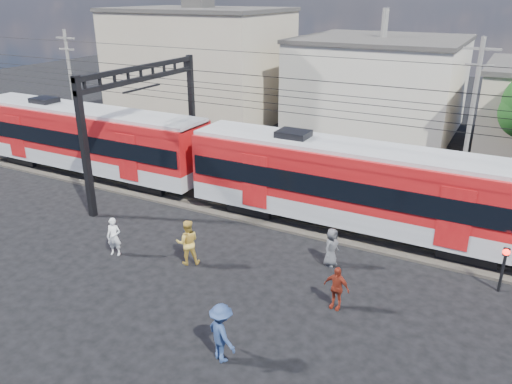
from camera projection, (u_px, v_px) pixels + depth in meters
ground at (227, 305)px, 18.08m from camera, size 120.00×120.00×0.00m
track_bed at (310, 220)px, 24.61m from camera, size 70.00×3.40×0.12m
rail_near at (305, 224)px, 23.95m from camera, size 70.00×0.12×0.12m
rail_far at (316, 213)px, 25.18m from camera, size 70.00×0.12×0.12m
commuter_train at (361, 184)px, 22.71m from camera, size 50.30×3.08×4.17m
catenary at (163, 101)px, 26.47m from camera, size 70.00×9.30×7.52m
building_west at (201, 64)px, 43.39m from camera, size 14.28×10.20×9.30m
building_midwest at (379, 85)px, 39.70m from camera, size 12.24×12.24×7.30m
utility_pole_mid at (471, 115)px, 26.07m from camera, size 1.80×0.24×8.50m
utility_pole_west at (71, 81)px, 37.50m from camera, size 1.80×0.24×8.00m
pedestrian_a at (114, 237)px, 21.25m from camera, size 0.71×0.58×1.69m
pedestrian_b at (188, 242)px, 20.50m from camera, size 1.20×1.15×1.95m
pedestrian_c at (221, 333)px, 15.05m from camera, size 1.46×1.22×1.96m
pedestrian_d at (336, 288)px, 17.63m from camera, size 1.01×0.50×1.65m
pedestrian_e at (331, 247)px, 20.42m from camera, size 0.71×0.91×1.65m
crossing_signal at (504, 261)px, 18.44m from camera, size 0.27×0.27×1.85m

